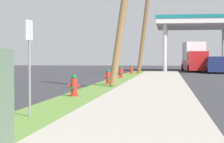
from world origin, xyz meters
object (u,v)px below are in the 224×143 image
(fire_hydrant_fourth, at_px, (121,73))
(utility_pole_background, at_px, (146,13))
(fire_hydrant_third, at_px, (108,77))
(street_sign_post, at_px, (29,48))
(truck_red_at_forecourt, at_px, (195,58))
(fire_hydrant_fifth, at_px, (131,70))
(car_navy_by_near_pump, at_px, (216,66))
(fire_hydrant_second, at_px, (74,87))

(fire_hydrant_fourth, relative_size, utility_pole_background, 0.07)
(fire_hydrant_third, height_order, fire_hydrant_fourth, same)
(utility_pole_background, xyz_separation_m, street_sign_post, (-1.12, -26.81, -3.60))
(fire_hydrant_third, bearing_deg, truck_red_at_forecourt, 76.63)
(fire_hydrant_fourth, bearing_deg, truck_red_at_forecourt, 71.06)
(street_sign_post, bearing_deg, fire_hydrant_fourth, 90.31)
(fire_hydrant_fifth, distance_m, car_navy_by_near_pump, 9.59)
(fire_hydrant_second, bearing_deg, street_sign_post, -88.39)
(fire_hydrant_fifth, bearing_deg, street_sign_post, -89.91)
(fire_hydrant_fourth, height_order, utility_pole_background, utility_pole_background)
(fire_hydrant_fifth, relative_size, car_navy_by_near_pump, 0.16)
(fire_hydrant_second, relative_size, fire_hydrant_fourth, 1.00)
(street_sign_post, distance_m, truck_red_at_forecourt, 36.29)
(utility_pole_background, bearing_deg, fire_hydrant_fourth, -98.75)
(fire_hydrant_fourth, height_order, fire_hydrant_fifth, same)
(street_sign_post, bearing_deg, fire_hydrant_third, 89.82)
(car_navy_by_near_pump, bearing_deg, truck_red_at_forecourt, 113.53)
(fire_hydrant_third, distance_m, street_sign_post, 11.98)
(truck_red_at_forecourt, bearing_deg, fire_hydrant_second, -100.77)
(fire_hydrant_third, bearing_deg, car_navy_by_near_pump, 69.46)
(truck_red_at_forecourt, bearing_deg, fire_hydrant_third, -103.37)
(fire_hydrant_second, bearing_deg, truck_red_at_forecourt, 79.23)
(fire_hydrant_second, xyz_separation_m, street_sign_post, (0.14, -5.02, 1.19))
(fire_hydrant_second, height_order, street_sign_post, street_sign_post)
(fire_hydrant_third, xyz_separation_m, street_sign_post, (-0.04, -11.92, 1.19))
(utility_pole_background, height_order, car_navy_by_near_pump, utility_pole_background)
(fire_hydrant_fourth, distance_m, car_navy_by_near_pump, 14.99)
(street_sign_post, height_order, truck_red_at_forecourt, truck_red_at_forecourt)
(fire_hydrant_fifth, bearing_deg, fire_hydrant_fourth, -90.50)
(car_navy_by_near_pump, bearing_deg, fire_hydrant_third, -110.54)
(fire_hydrant_fifth, bearing_deg, fire_hydrant_second, -90.28)
(fire_hydrant_third, relative_size, street_sign_post, 0.35)
(truck_red_at_forecourt, bearing_deg, street_sign_post, -99.07)
(fire_hydrant_third, relative_size, utility_pole_background, 0.07)
(fire_hydrant_third, height_order, utility_pole_background, utility_pole_background)
(street_sign_post, xyz_separation_m, truck_red_at_forecourt, (5.72, 35.84, -0.15))
(fire_hydrant_fifth, distance_m, truck_red_at_forecourt, 11.58)
(fire_hydrant_fourth, xyz_separation_m, car_navy_by_near_pump, (7.59, 12.93, 0.28))
(street_sign_post, bearing_deg, fire_hydrant_fifth, 90.09)
(fire_hydrant_second, bearing_deg, utility_pole_background, 86.68)
(fire_hydrant_third, distance_m, fire_hydrant_fifth, 13.93)
(fire_hydrant_fourth, height_order, truck_red_at_forecourt, truck_red_at_forecourt)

